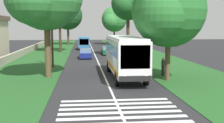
{
  "coord_description": "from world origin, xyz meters",
  "views": [
    {
      "loc": [
        -23.17,
        2.03,
        4.66
      ],
      "look_at": [
        2.03,
        -0.54,
        1.6
      ],
      "focal_mm": 46.58,
      "sensor_mm": 36.0,
      "label": 1
    }
  ],
  "objects_px": {
    "trailing_car_0": "(85,54)",
    "roadside_tree_left_2": "(67,16)",
    "trailing_minibus_0": "(84,42)",
    "roadside_tree_left_0": "(59,5)",
    "roadside_tree_right_1": "(127,4)",
    "pedestrian": "(163,66)",
    "coach_bus": "(125,54)",
    "utility_pole": "(52,29)",
    "roadside_tree_right_2": "(114,20)",
    "trailing_car_1": "(107,51)",
    "roadside_tree_right_0": "(167,12)"
  },
  "relations": [
    {
      "from": "roadside_tree_left_2",
      "to": "utility_pole",
      "type": "bearing_deg",
      "value": -179.42
    },
    {
      "from": "roadside_tree_right_2",
      "to": "trailing_car_0",
      "type": "bearing_deg",
      "value": 166.73
    },
    {
      "from": "roadside_tree_left_0",
      "to": "roadside_tree_left_2",
      "type": "xyz_separation_m",
      "value": [
        21.99,
        -0.34,
        -1.22
      ]
    },
    {
      "from": "trailing_minibus_0",
      "to": "roadside_tree_right_0",
      "type": "xyz_separation_m",
      "value": [
        -35.14,
        -6.83,
        4.31
      ]
    },
    {
      "from": "trailing_minibus_0",
      "to": "roadside_tree_right_0",
      "type": "height_order",
      "value": "roadside_tree_right_0"
    },
    {
      "from": "roadside_tree_left_0",
      "to": "pedestrian",
      "type": "relative_size",
      "value": 7.01
    },
    {
      "from": "trailing_car_0",
      "to": "roadside_tree_left_2",
      "type": "distance_m",
      "value": 33.61
    },
    {
      "from": "trailing_car_1",
      "to": "roadside_tree_right_0",
      "type": "relative_size",
      "value": 0.47
    },
    {
      "from": "trailing_car_0",
      "to": "trailing_car_1",
      "type": "xyz_separation_m",
      "value": [
        5.18,
        -3.7,
        0.0
      ]
    },
    {
      "from": "trailing_car_1",
      "to": "roadside_tree_left_0",
      "type": "bearing_deg",
      "value": 56.36
    },
    {
      "from": "trailing_car_0",
      "to": "roadside_tree_left_2",
      "type": "bearing_deg",
      "value": 7.39
    },
    {
      "from": "roadside_tree_left_2",
      "to": "roadside_tree_right_2",
      "type": "xyz_separation_m",
      "value": [
        -0.04,
        -11.93,
        -0.95
      ]
    },
    {
      "from": "trailing_minibus_0",
      "to": "roadside_tree_left_2",
      "type": "distance_m",
      "value": 17.63
    },
    {
      "from": "trailing_car_0",
      "to": "trailing_minibus_0",
      "type": "xyz_separation_m",
      "value": [
        16.53,
        0.12,
        0.88
      ]
    },
    {
      "from": "trailing_minibus_0",
      "to": "roadside_tree_left_0",
      "type": "height_order",
      "value": "roadside_tree_left_0"
    },
    {
      "from": "roadside_tree_left_0",
      "to": "coach_bus",
      "type": "bearing_deg",
      "value": -163.74
    },
    {
      "from": "coach_bus",
      "to": "roadside_tree_left_2",
      "type": "relative_size",
      "value": 1.0
    },
    {
      "from": "coach_bus",
      "to": "utility_pole",
      "type": "distance_m",
      "value": 10.24
    },
    {
      "from": "coach_bus",
      "to": "trailing_minibus_0",
      "type": "relative_size",
      "value": 1.86
    },
    {
      "from": "trailing_minibus_0",
      "to": "utility_pole",
      "type": "distance_m",
      "value": 26.7
    },
    {
      "from": "roadside_tree_right_1",
      "to": "roadside_tree_right_0",
      "type": "bearing_deg",
      "value": -179.66
    },
    {
      "from": "coach_bus",
      "to": "utility_pole",
      "type": "bearing_deg",
      "value": 46.18
    },
    {
      "from": "coach_bus",
      "to": "roadside_tree_right_1",
      "type": "bearing_deg",
      "value": -9.5
    },
    {
      "from": "coach_bus",
      "to": "trailing_minibus_0",
      "type": "bearing_deg",
      "value": 6.06
    },
    {
      "from": "trailing_minibus_0",
      "to": "roadside_tree_right_2",
      "type": "height_order",
      "value": "roadside_tree_right_2"
    },
    {
      "from": "trailing_minibus_0",
      "to": "roadside_tree_right_2",
      "type": "relative_size",
      "value": 0.61
    },
    {
      "from": "coach_bus",
      "to": "trailing_car_1",
      "type": "bearing_deg",
      "value": -0.78
    },
    {
      "from": "trailing_car_1",
      "to": "roadside_tree_right_2",
      "type": "bearing_deg",
      "value": -8.28
    },
    {
      "from": "roadside_tree_right_2",
      "to": "utility_pole",
      "type": "relative_size",
      "value": 1.15
    },
    {
      "from": "roadside_tree_right_0",
      "to": "trailing_car_1",
      "type": "bearing_deg",
      "value": 7.21
    },
    {
      "from": "coach_bus",
      "to": "roadside_tree_left_0",
      "type": "xyz_separation_m",
      "value": [
        27.36,
        7.98,
        6.37
      ]
    },
    {
      "from": "trailing_car_0",
      "to": "trailing_car_1",
      "type": "height_order",
      "value": "same"
    },
    {
      "from": "roadside_tree_right_2",
      "to": "pedestrian",
      "type": "distance_m",
      "value": 49.23
    },
    {
      "from": "trailing_minibus_0",
      "to": "roadside_tree_left_0",
      "type": "xyz_separation_m",
      "value": [
        -5.83,
        4.46,
        6.97
      ]
    },
    {
      "from": "trailing_car_1",
      "to": "utility_pole",
      "type": "xyz_separation_m",
      "value": [
        -14.94,
        7.5,
        3.76
      ]
    },
    {
      "from": "utility_pole",
      "to": "roadside_tree_right_2",
      "type": "bearing_deg",
      "value": -15.18
    },
    {
      "from": "trailing_minibus_0",
      "to": "roadside_tree_left_2",
      "type": "xyz_separation_m",
      "value": [
        16.15,
        4.11,
        5.75
      ]
    },
    {
      "from": "trailing_car_0",
      "to": "roadside_tree_left_2",
      "type": "height_order",
      "value": "roadside_tree_left_2"
    },
    {
      "from": "trailing_car_1",
      "to": "utility_pole",
      "type": "distance_m",
      "value": 17.13
    },
    {
      "from": "trailing_car_0",
      "to": "roadside_tree_right_0",
      "type": "height_order",
      "value": "roadside_tree_right_0"
    },
    {
      "from": "trailing_minibus_0",
      "to": "roadside_tree_right_1",
      "type": "bearing_deg",
      "value": -154.71
    },
    {
      "from": "trailing_minibus_0",
      "to": "roadside_tree_left_0",
      "type": "bearing_deg",
      "value": 142.63
    },
    {
      "from": "roadside_tree_right_2",
      "to": "pedestrian",
      "type": "xyz_separation_m",
      "value": [
        -48.93,
        0.54,
        -5.44
      ]
    },
    {
      "from": "trailing_minibus_0",
      "to": "trailing_car_0",
      "type": "bearing_deg",
      "value": -179.57
    },
    {
      "from": "trailing_minibus_0",
      "to": "roadside_tree_left_0",
      "type": "distance_m",
      "value": 10.12
    },
    {
      "from": "roadside_tree_right_0",
      "to": "roadside_tree_right_2",
      "type": "distance_m",
      "value": 51.26
    },
    {
      "from": "trailing_car_1",
      "to": "pedestrian",
      "type": "relative_size",
      "value": 2.54
    },
    {
      "from": "roadside_tree_left_0",
      "to": "pedestrian",
      "type": "height_order",
      "value": "roadside_tree_left_0"
    },
    {
      "from": "roadside_tree_right_0",
      "to": "pedestrian",
      "type": "height_order",
      "value": "roadside_tree_right_0"
    },
    {
      "from": "roadside_tree_right_1",
      "to": "pedestrian",
      "type": "height_order",
      "value": "roadside_tree_right_1"
    }
  ]
}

